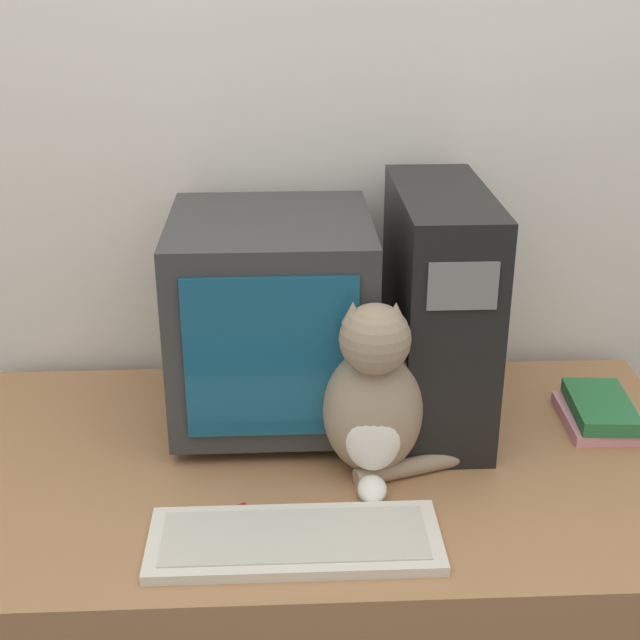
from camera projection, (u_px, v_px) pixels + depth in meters
name	position (u px, v px, depth m)	size (l,w,h in m)	color
wall_back	(313.00, 121.00, 1.88)	(7.00, 0.05, 2.50)	silver
desk	(323.00, 606.00, 1.82)	(1.44, 0.79, 0.70)	#9E7047
crt_monitor	(272.00, 318.00, 1.75)	(0.38, 0.40, 0.42)	#333333
computer_tower	(438.00, 308.00, 1.74)	(0.17, 0.43, 0.47)	black
keyboard	(295.00, 540.00, 1.44)	(0.47, 0.18, 0.02)	silver
cat	(374.00, 401.00, 1.58)	(0.30, 0.23, 0.34)	gray
book_stack	(601.00, 412.00, 1.79)	(0.16, 0.20, 0.05)	pink
pen	(204.00, 519.00, 1.50)	(0.14, 0.09, 0.01)	maroon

